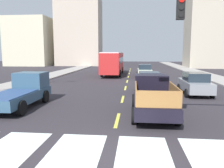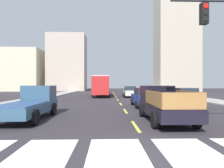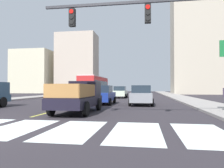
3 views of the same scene
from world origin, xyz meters
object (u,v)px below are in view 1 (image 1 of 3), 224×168
(pickup_dark, at_px, (23,91))
(sedan_far, at_px, (195,84))
(sedan_near_right, at_px, (145,71))
(sedan_mid, at_px, (149,82))
(city_bus, at_px, (113,62))
(pickup_stakebed, at_px, (152,96))

(pickup_dark, height_order, sedan_far, pickup_dark)
(sedan_near_right, relative_size, sedan_far, 1.00)
(sedan_mid, relative_size, sedan_far, 1.00)
(sedan_far, bearing_deg, pickup_dark, -154.54)
(sedan_mid, xyz_separation_m, sedan_far, (3.53, -0.32, 0.00))
(pickup_dark, xyz_separation_m, sedan_mid, (7.95, 5.29, -0.06))
(sedan_near_right, bearing_deg, pickup_dark, -117.18)
(pickup_dark, relative_size, sedan_mid, 1.18)
(city_bus, xyz_separation_m, sedan_near_right, (4.51, -2.60, -1.09))
(pickup_stakebed, height_order, sedan_far, pickup_stakebed)
(city_bus, height_order, sedan_far, city_bus)
(city_bus, bearing_deg, pickup_stakebed, -77.30)
(pickup_dark, xyz_separation_m, sedan_near_right, (8.13, 17.31, -0.06))
(pickup_dark, distance_m, sedan_far, 12.51)
(sedan_near_right, bearing_deg, sedan_mid, -92.88)
(city_bus, relative_size, sedan_near_right, 2.45)
(city_bus, bearing_deg, sedan_mid, -72.01)
(pickup_dark, height_order, sedan_near_right, pickup_dark)
(pickup_dark, distance_m, city_bus, 20.27)
(pickup_dark, height_order, city_bus, city_bus)
(pickup_stakebed, distance_m, city_bus, 21.24)
(pickup_dark, relative_size, sedan_near_right, 1.18)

